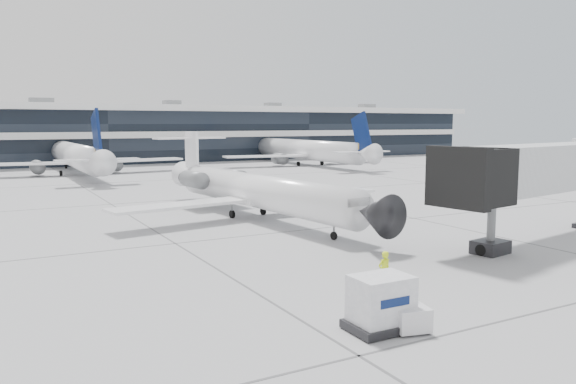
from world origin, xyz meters
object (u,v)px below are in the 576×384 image
regional_jet (255,190)px  cargo_uld (381,303)px  jet_bridge (556,167)px  baggage_tug (404,311)px  ramp_worker (384,271)px

regional_jet → cargo_uld: regional_jet is taller
regional_jet → jet_bridge: regional_jet is taller
baggage_tug → cargo_uld: (-0.97, 0.14, 0.42)m
jet_bridge → cargo_uld: 22.52m
regional_jet → baggage_tug: size_ratio=12.65×
regional_jet → ramp_worker: 21.10m
ramp_worker → baggage_tug: size_ratio=0.79×
regional_jet → baggage_tug: 25.54m
jet_bridge → cargo_uld: size_ratio=8.14×
jet_bridge → ramp_worker: (-17.47, -4.02, -3.84)m
ramp_worker → regional_jet: bearing=-102.9°
ramp_worker → cargo_uld: size_ratio=0.74×
baggage_tug → cargo_uld: bearing=-174.6°
jet_bridge → baggage_tug: size_ratio=8.65×
jet_bridge → ramp_worker: jet_bridge is taller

